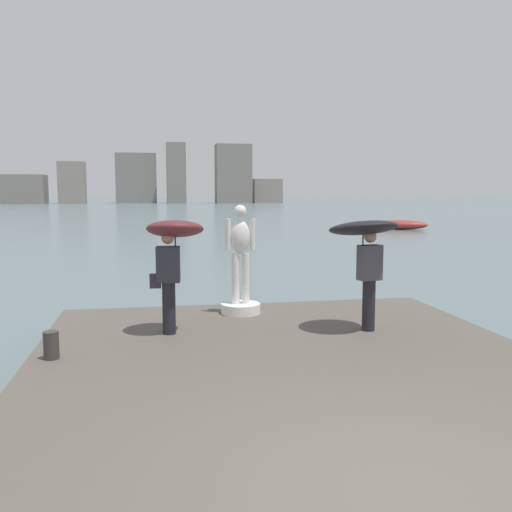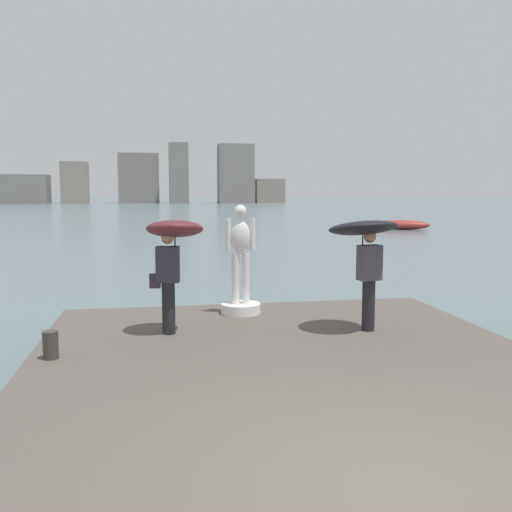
{
  "view_description": "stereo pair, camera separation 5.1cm",
  "coord_description": "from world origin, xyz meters",
  "px_view_note": "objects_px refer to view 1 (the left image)",
  "views": [
    {
      "loc": [
        -1.9,
        -4.07,
        2.81
      ],
      "look_at": [
        0.0,
        6.47,
        1.55
      ],
      "focal_mm": 39.47,
      "sensor_mm": 36.0,
      "label": 1
    },
    {
      "loc": [
        -1.85,
        -4.08,
        2.81
      ],
      "look_at": [
        0.0,
        6.47,
        1.55
      ],
      "focal_mm": 39.47,
      "sensor_mm": 36.0,
      "label": 2
    }
  ],
  "objects_px": {
    "onlooker_left": "(173,245)",
    "onlooker_right": "(365,241)",
    "boat_mid": "(401,225)",
    "mooring_bollard": "(51,345)",
    "statue_white_figure": "(241,276)"
  },
  "relations": [
    {
      "from": "onlooker_left",
      "to": "onlooker_right",
      "type": "height_order",
      "value": "onlooker_left"
    },
    {
      "from": "onlooker_left",
      "to": "onlooker_right",
      "type": "relative_size",
      "value": 1.0
    },
    {
      "from": "onlooker_right",
      "to": "onlooker_left",
      "type": "bearing_deg",
      "value": 173.27
    },
    {
      "from": "onlooker_left",
      "to": "boat_mid",
      "type": "bearing_deg",
      "value": 58.97
    },
    {
      "from": "mooring_bollard",
      "to": "boat_mid",
      "type": "relative_size",
      "value": 0.1
    },
    {
      "from": "onlooker_right",
      "to": "boat_mid",
      "type": "bearing_deg",
      "value": 64.27
    },
    {
      "from": "onlooker_left",
      "to": "boat_mid",
      "type": "xyz_separation_m",
      "value": [
        17.06,
        28.37,
        -1.57
      ]
    },
    {
      "from": "statue_white_figure",
      "to": "onlooker_right",
      "type": "height_order",
      "value": "statue_white_figure"
    },
    {
      "from": "onlooker_left",
      "to": "mooring_bollard",
      "type": "distance_m",
      "value": 2.5
    },
    {
      "from": "mooring_bollard",
      "to": "boat_mid",
      "type": "xyz_separation_m",
      "value": [
        18.85,
        29.52,
        -0.26
      ]
    },
    {
      "from": "onlooker_right",
      "to": "boat_mid",
      "type": "relative_size",
      "value": 0.51
    },
    {
      "from": "mooring_bollard",
      "to": "boat_mid",
      "type": "bearing_deg",
      "value": 57.45
    },
    {
      "from": "onlooker_left",
      "to": "mooring_bollard",
      "type": "height_order",
      "value": "onlooker_left"
    },
    {
      "from": "mooring_bollard",
      "to": "statue_white_figure",
      "type": "bearing_deg",
      "value": 38.71
    },
    {
      "from": "boat_mid",
      "to": "onlooker_left",
      "type": "bearing_deg",
      "value": -121.03
    }
  ]
}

